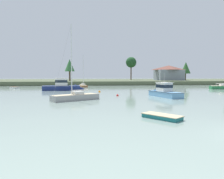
{
  "coord_description": "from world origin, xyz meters",
  "views": [
    {
      "loc": [
        -10.19,
        -11.08,
        3.62
      ],
      "look_at": [
        -5.86,
        27.26,
        1.02
      ],
      "focal_mm": 33.65,
      "sensor_mm": 36.0,
      "label": 1
    }
  ],
  "objects_px": {
    "sailboat_wood": "(83,86)",
    "mooring_buoy_orange": "(99,92)",
    "cruiser_navy": "(65,88)",
    "sailboat_grey": "(76,99)",
    "mooring_buoy_red": "(117,95)",
    "dinghy_white": "(15,88)",
    "dinghy_teal": "(162,117)",
    "dinghy_cream": "(166,86)",
    "cruiser_skyblue": "(162,93)",
    "mooring_buoy_green": "(170,88)"
  },
  "relations": [
    {
      "from": "dinghy_white",
      "to": "mooring_buoy_red",
      "type": "bearing_deg",
      "value": -44.01
    },
    {
      "from": "sailboat_grey",
      "to": "mooring_buoy_green",
      "type": "bearing_deg",
      "value": 45.6
    },
    {
      "from": "cruiser_navy",
      "to": "sailboat_grey",
      "type": "distance_m",
      "value": 21.43
    },
    {
      "from": "cruiser_navy",
      "to": "sailboat_wood",
      "type": "relative_size",
      "value": 0.99
    },
    {
      "from": "dinghy_teal",
      "to": "dinghy_cream",
      "type": "xyz_separation_m",
      "value": [
        18.91,
        48.76,
        0.01
      ]
    },
    {
      "from": "dinghy_white",
      "to": "sailboat_wood",
      "type": "bearing_deg",
      "value": 14.53
    },
    {
      "from": "sailboat_wood",
      "to": "dinghy_teal",
      "type": "bearing_deg",
      "value": -81.13
    },
    {
      "from": "dinghy_teal",
      "to": "dinghy_white",
      "type": "height_order",
      "value": "dinghy_white"
    },
    {
      "from": "cruiser_skyblue",
      "to": "mooring_buoy_green",
      "type": "relative_size",
      "value": 18.6
    },
    {
      "from": "sailboat_wood",
      "to": "dinghy_white",
      "type": "distance_m",
      "value": 19.58
    },
    {
      "from": "dinghy_cream",
      "to": "cruiser_skyblue",
      "type": "bearing_deg",
      "value": -111.82
    },
    {
      "from": "dinghy_white",
      "to": "mooring_buoy_orange",
      "type": "bearing_deg",
      "value": -34.61
    },
    {
      "from": "mooring_buoy_green",
      "to": "sailboat_grey",
      "type": "bearing_deg",
      "value": -134.4
    },
    {
      "from": "dinghy_teal",
      "to": "dinghy_cream",
      "type": "height_order",
      "value": "dinghy_cream"
    },
    {
      "from": "sailboat_wood",
      "to": "mooring_buoy_red",
      "type": "xyz_separation_m",
      "value": [
        6.75,
        -29.75,
        -0.14
      ]
    },
    {
      "from": "cruiser_skyblue",
      "to": "dinghy_cream",
      "type": "relative_size",
      "value": 2.13
    },
    {
      "from": "cruiser_navy",
      "to": "sailboat_grey",
      "type": "xyz_separation_m",
      "value": [
        3.73,
        -21.09,
        -0.41
      ]
    },
    {
      "from": "dinghy_teal",
      "to": "sailboat_wood",
      "type": "height_order",
      "value": "sailboat_wood"
    },
    {
      "from": "sailboat_wood",
      "to": "cruiser_skyblue",
      "type": "distance_m",
      "value": 34.69
    },
    {
      "from": "sailboat_grey",
      "to": "cruiser_skyblue",
      "type": "distance_m",
      "value": 15.05
    },
    {
      "from": "dinghy_white",
      "to": "dinghy_teal",
      "type": "bearing_deg",
      "value": -59.13
    },
    {
      "from": "dinghy_white",
      "to": "mooring_buoy_orange",
      "type": "height_order",
      "value": "dinghy_white"
    },
    {
      "from": "cruiser_skyblue",
      "to": "mooring_buoy_orange",
      "type": "xyz_separation_m",
      "value": [
        -10.26,
        10.82,
        -0.47
      ]
    },
    {
      "from": "cruiser_navy",
      "to": "mooring_buoy_red",
      "type": "xyz_separation_m",
      "value": [
        10.72,
        -15.38,
        -0.57
      ]
    },
    {
      "from": "sailboat_wood",
      "to": "mooring_buoy_orange",
      "type": "xyz_separation_m",
      "value": [
        4.04,
        -20.79,
        -0.13
      ]
    },
    {
      "from": "dinghy_teal",
      "to": "mooring_buoy_green",
      "type": "relative_size",
      "value": 7.75
    },
    {
      "from": "dinghy_cream",
      "to": "dinghy_teal",
      "type": "bearing_deg",
      "value": -111.19
    },
    {
      "from": "mooring_buoy_orange",
      "to": "mooring_buoy_red",
      "type": "distance_m",
      "value": 9.36
    },
    {
      "from": "sailboat_wood",
      "to": "mooring_buoy_orange",
      "type": "height_order",
      "value": "sailboat_wood"
    },
    {
      "from": "mooring_buoy_orange",
      "to": "mooring_buoy_red",
      "type": "height_order",
      "value": "mooring_buoy_orange"
    },
    {
      "from": "sailboat_grey",
      "to": "cruiser_skyblue",
      "type": "bearing_deg",
      "value": 14.87
    },
    {
      "from": "sailboat_wood",
      "to": "sailboat_grey",
      "type": "distance_m",
      "value": 35.46
    },
    {
      "from": "dinghy_cream",
      "to": "mooring_buoy_red",
      "type": "xyz_separation_m",
      "value": [
        -19.89,
        -28.95,
        -0.06
      ]
    },
    {
      "from": "dinghy_white",
      "to": "mooring_buoy_red",
      "type": "relative_size",
      "value": 7.25
    },
    {
      "from": "mooring_buoy_red",
      "to": "sailboat_wood",
      "type": "bearing_deg",
      "value": 102.79
    },
    {
      "from": "mooring_buoy_orange",
      "to": "cruiser_skyblue",
      "type": "bearing_deg",
      "value": -46.51
    },
    {
      "from": "dinghy_white",
      "to": "cruiser_skyblue",
      "type": "relative_size",
      "value": 0.4
    },
    {
      "from": "sailboat_grey",
      "to": "dinghy_teal",
      "type": "bearing_deg",
      "value": -60.54
    },
    {
      "from": "sailboat_wood",
      "to": "mooring_buoy_orange",
      "type": "relative_size",
      "value": 20.25
    },
    {
      "from": "sailboat_grey",
      "to": "mooring_buoy_orange",
      "type": "bearing_deg",
      "value": 73.74
    },
    {
      "from": "mooring_buoy_red",
      "to": "mooring_buoy_orange",
      "type": "bearing_deg",
      "value": 106.81
    },
    {
      "from": "dinghy_teal",
      "to": "mooring_buoy_red",
      "type": "distance_m",
      "value": 19.84
    },
    {
      "from": "sailboat_grey",
      "to": "dinghy_cream",
      "type": "xyz_separation_m",
      "value": [
        26.87,
        34.66,
        -0.1
      ]
    },
    {
      "from": "cruiser_navy",
      "to": "mooring_buoy_green",
      "type": "height_order",
      "value": "cruiser_navy"
    },
    {
      "from": "dinghy_white",
      "to": "cruiser_skyblue",
      "type": "distance_m",
      "value": 42.65
    },
    {
      "from": "cruiser_skyblue",
      "to": "mooring_buoy_red",
      "type": "xyz_separation_m",
      "value": [
        -7.55,
        1.85,
        -0.48
      ]
    },
    {
      "from": "mooring_buoy_orange",
      "to": "dinghy_cream",
      "type": "bearing_deg",
      "value": 41.49
    },
    {
      "from": "cruiser_navy",
      "to": "sailboat_wood",
      "type": "distance_m",
      "value": 14.91
    },
    {
      "from": "cruiser_skyblue",
      "to": "mooring_buoy_red",
      "type": "distance_m",
      "value": 7.79
    },
    {
      "from": "mooring_buoy_orange",
      "to": "mooring_buoy_green",
      "type": "bearing_deg",
      "value": 26.7
    }
  ]
}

